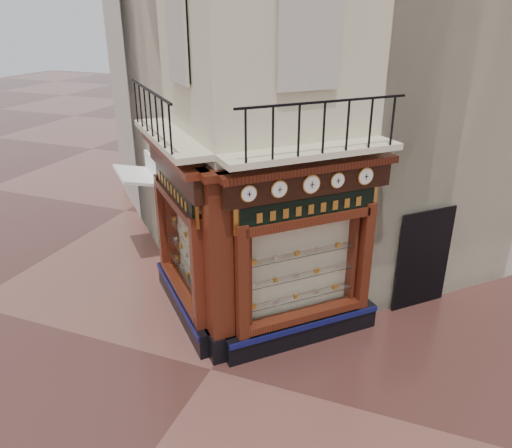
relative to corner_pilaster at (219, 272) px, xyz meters
The scene contains 16 objects.
ground 2.01m from the corner_pilaster, 90.00° to the right, with size 80.00×80.00×0.00m, color #452420.
main_building 6.96m from the corner_pilaster, 90.00° to the left, with size 8.00×8.00×12.00m, color beige.
neighbour_left 9.21m from the corner_pilaster, 106.93° to the left, with size 8.00×8.00×11.00m, color #B7AFA0.
neighbour_right 9.21m from the corner_pilaster, 73.07° to the left, with size 8.00×8.00×11.00m, color #B7AFA0.
shopfront_left 1.77m from the corner_pilaster, 142.77° to the left, with size 2.86×2.86×3.98m.
shopfront_right 1.77m from the corner_pilaster, 37.23° to the left, with size 2.86×2.86×3.98m.
corner_pilaster is the anchor object (origin of this frame).
balcony 2.47m from the corner_pilaster, 90.00° to the left, with size 5.94×2.97×1.03m.
clock_a 1.78m from the corner_pilaster, ahead, with size 0.26×0.26×0.31m.
clock_b 2.02m from the corner_pilaster, 22.73° to the left, with size 0.27×0.27×0.33m.
clock_c 2.42m from the corner_pilaster, 30.90° to the left, with size 0.30×0.30×0.37m.
clock_d 2.85m from the corner_pilaster, 34.32° to the left, with size 0.25×0.25×0.31m.
clock_e 3.37m from the corner_pilaster, 36.61° to the left, with size 0.28×0.28×0.35m.
awning 5.42m from the corner_pilaster, 140.67° to the left, with size 1.69×1.01×0.08m, color white, non-canonical shape.
signboard_left 2.12m from the corner_pilaster, 145.25° to the left, with size 2.21×2.21×0.59m.
signboard_right 2.12m from the corner_pilaster, 34.75° to the left, with size 2.23×2.23×0.60m.
Camera 1 is at (3.71, -7.06, 6.60)m, focal length 35.00 mm.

